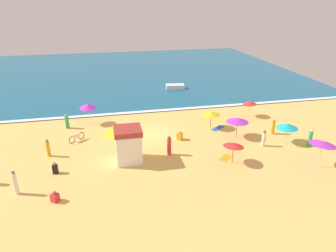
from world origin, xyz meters
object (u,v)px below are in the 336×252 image
Objects in this scene: lifeguard_cabana at (128,145)px; parked_bicycle at (77,137)px; beachgoer_6 at (169,146)px; beach_umbrella_0 at (234,145)px; beach_umbrella_3 at (211,113)px; beachgoer_2 at (55,168)px; beachgoer_8 at (264,138)px; beachgoer_9 at (67,122)px; small_boat_0 at (175,87)px; beach_umbrella_4 at (287,126)px; beach_tent at (115,130)px; beachgoer_5 at (48,148)px; beach_umbrella_5 at (88,106)px; beachgoer_10 at (180,136)px; beach_umbrella_2 at (238,120)px; beachgoer_0 at (310,138)px; beachgoer_7 at (15,183)px; beach_umbrella_1 at (323,143)px; beach_umbrella_6 at (250,103)px; beachgoer_3 at (273,127)px.

parked_bicycle is (-4.57, 4.91, -1.16)m from lifeguard_cabana.
beach_umbrella_0 is at bearing -27.18° from beachgoer_6.
lifeguard_cabana is 10.45m from beach_umbrella_3.
beach_umbrella_3 is 2.81× the size of beachgoer_2.
beachgoer_9 is (-18.16, 8.13, -0.04)m from beachgoer_8.
beach_umbrella_4 is at bearing -72.79° from small_boat_0.
beachgoer_2 is (-5.86, -0.72, -1.10)m from lifeguard_cabana.
beach_tent is 17.43m from small_boat_0.
beachgoer_5 is at bearing 163.75° from beach_umbrella_0.
beach_umbrella_5 is 2.57× the size of beachgoer_10.
beach_umbrella_2 is 1.70× the size of beachgoer_6.
beachgoer_2 is at bearing -168.92° from beach_umbrella_2.
beachgoer_6 is at bearing 175.09° from beachgoer_0.
beach_umbrella_3 is at bearing 25.40° from beachgoer_7.
beach_umbrella_3 is 4.60m from beachgoer_10.
beach_umbrella_1 reaches higher than beach_tent.
beachgoer_7 is (-22.97, -3.38, -0.82)m from beach_umbrella_4.
beachgoer_10 is at bearing 19.10° from beachgoer_2.
parked_bicycle is at bearing 169.50° from beachgoer_10.
beachgoer_6 reaches higher than small_boat_0.
beachgoer_2 is (-16.68, -3.27, -1.35)m from beach_umbrella_2.
beach_umbrella_1 reaches higher than beachgoer_2.
beach_umbrella_5 is 12.98m from beachgoer_7.
beach_umbrella_6 is 7.64m from beachgoer_8.
beachgoer_3 is at bearing -25.81° from beach_umbrella_3.
beachgoer_2 is at bearing -125.17° from small_boat_0.
parked_bicycle is 19.45m from beachgoer_3.
beachgoer_6 is (-11.44, 4.59, -1.35)m from beach_umbrella_1.
beachgoer_6 is (-10.98, -7.08, -0.83)m from beach_umbrella_6.
lifeguard_cabana is 0.99× the size of beach_umbrella_2.
lifeguard_cabana is at bearing -152.81° from beach_umbrella_6.
beach_umbrella_4 is 1.27× the size of beachgoer_8.
beach_umbrella_1 is 1.51× the size of beachgoer_6.
beach_umbrella_4 is at bearing -15.75° from beachgoer_10.
beachgoer_5 is at bearing -151.31° from beach_tent.
beachgoer_8 is at bearing -79.48° from small_boat_0.
beachgoer_2 is at bearing -90.80° from beachgoer_9.
beachgoer_5 is (-0.90, 3.01, 0.33)m from beachgoer_2.
beachgoer_5 is (-15.83, -2.88, -0.90)m from beach_umbrella_3.
beach_umbrella_3 is 6.33m from beachgoer_3.
beach_umbrella_4 is 1.25× the size of beachgoer_5.
beach_umbrella_4 is at bearing 21.29° from beach_umbrella_0.
beach_umbrella_0 is 1.15× the size of beach_tent.
small_boat_0 is (16.89, 23.00, -0.48)m from beachgoer_7.
beach_umbrella_4 is at bearing 5.28° from beachgoer_8.
beachgoer_0 is 12.07m from beachgoer_10.
beachgoer_3 is at bearing -7.28° from parked_bicycle.
beach_umbrella_4 is 21.68m from beachgoer_5.
beachgoer_10 is (11.93, 0.81, -0.38)m from beachgoer_5.
beach_umbrella_5 is (-11.88, 11.19, 0.36)m from beach_umbrella_0.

